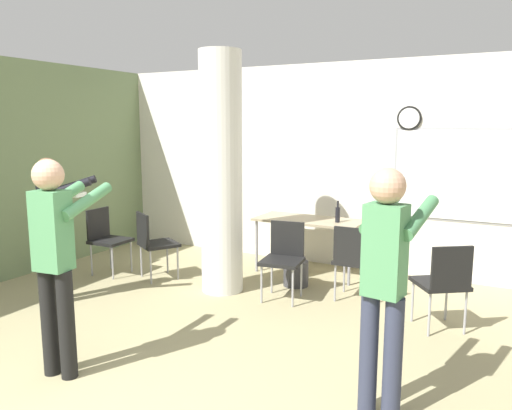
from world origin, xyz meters
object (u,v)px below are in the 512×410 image
chair_near_pillar (153,240)px  chair_by_left_wall (106,236)px  chair_table_right (354,257)px  person_playing_side (386,273)px  person_watching_back (53,218)px  chair_mid_room (444,280)px  chair_table_front (284,255)px  bottle_on_table (338,214)px  person_playing_front (56,251)px  folding_table (309,223)px

chair_near_pillar → chair_by_left_wall: 0.72m
chair_table_right → chair_by_left_wall: (-3.22, -0.50, 0.00)m
person_playing_side → chair_table_right: bearing=111.7°
person_watching_back → person_playing_side: bearing=-7.6°
chair_table_right → chair_mid_room: 1.08m
chair_mid_room → chair_table_front: bearing=175.5°
bottle_on_table → chair_table_front: size_ratio=0.32×
chair_table_right → person_watching_back: size_ratio=0.54×
chair_by_left_wall → person_playing_side: person_playing_side is taller
chair_near_pillar → person_playing_side: person_playing_side is taller
bottle_on_table → chair_table_right: size_ratio=0.32×
chair_table_front → chair_mid_room: (1.74, -0.14, 0.00)m
chair_table_front → chair_near_pillar: 1.78m
person_playing_front → bottle_on_table: bearing=72.2°
chair_table_right → chair_near_pillar: (-2.51, -0.41, 0.00)m
chair_table_right → chair_by_left_wall: size_ratio=1.00×
chair_table_right → person_watching_back: person_watching_back is taller
chair_table_front → chair_mid_room: size_ratio=1.00×
folding_table → chair_table_front: 1.06m
chair_table_front → person_playing_front: bearing=-108.5°
person_playing_front → folding_table: bearing=78.6°
folding_table → chair_mid_room: (1.85, -1.18, -0.17)m
bottle_on_table → chair_table_front: bottle_on_table is taller
bottle_on_table → folding_table: bearing=174.6°
folding_table → person_watching_back: 3.15m
bottle_on_table → chair_by_left_wall: size_ratio=0.32×
person_playing_side → person_playing_front: bearing=-165.2°
chair_by_left_wall → person_playing_side: 4.37m
chair_near_pillar → chair_table_right: bearing=9.3°
chair_table_right → chair_near_pillar: same height
chair_table_front → person_playing_front: person_playing_front is taller
chair_near_pillar → chair_by_left_wall: bearing=-172.6°
chair_near_pillar → chair_by_left_wall: size_ratio=1.00×
bottle_on_table → chair_table_front: bearing=-106.1°
chair_near_pillar → person_playing_front: size_ratio=0.51×
chair_mid_room → person_watching_back: bearing=-163.5°
folding_table → chair_table_right: size_ratio=1.62×
chair_table_right → person_playing_side: (0.83, -2.08, 0.49)m
chair_table_right → chair_mid_room: same height
folding_table → chair_mid_room: chair_mid_room is taller
chair_table_front → chair_by_left_wall: 2.50m
chair_table_front → bottle_on_table: bearing=73.9°
chair_table_front → chair_by_left_wall: (-2.48, -0.23, 0.00)m
chair_table_right → folding_table: bearing=138.0°
chair_by_left_wall → person_playing_front: 2.81m
chair_near_pillar → person_watching_back: person_watching_back is taller
chair_mid_room → bottle_on_table: bearing=141.8°
chair_table_right → person_playing_front: 3.16m
bottle_on_table → person_playing_front: (-1.10, -3.44, 0.17)m
bottle_on_table → chair_near_pillar: bottle_on_table is taller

